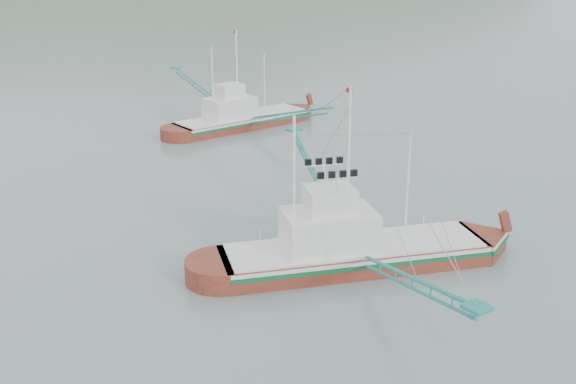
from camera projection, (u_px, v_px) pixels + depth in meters
ground at (360, 290)px, 34.38m from camera, size 1200.00×1200.00×0.00m
main_boat at (353, 230)px, 36.20m from camera, size 14.02×23.76×9.98m
bg_boat_right at (240, 114)px, 63.40m from camera, size 12.72×22.71×9.19m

